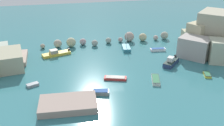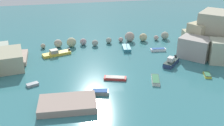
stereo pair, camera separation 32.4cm
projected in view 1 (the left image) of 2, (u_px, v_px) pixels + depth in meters
cove_water at (117, 77)px, 52.95m from camera, size 160.00×160.00×0.00m
cliff_headland_right at (217, 37)px, 64.82m from camera, size 23.36×21.18×9.81m
rock_breakwater at (110, 39)px, 71.47m from camera, size 35.72×3.90×2.71m
stone_dock at (68, 104)px, 42.85m from camera, size 9.73×6.25×1.19m
channel_buoy at (122, 46)px, 69.26m from camera, size 0.56×0.56×0.56m
moored_boat_0 at (126, 48)px, 67.26m from camera, size 2.45×4.63×4.67m
moored_boat_1 at (33, 85)px, 49.61m from camera, size 2.48×1.92×0.49m
moored_boat_2 at (101, 92)px, 46.83m from camera, size 3.36×2.20×0.73m
moored_boat_3 at (158, 50)px, 66.52m from camera, size 3.98×1.57×0.71m
moored_boat_4 at (56, 53)px, 63.67m from camera, size 7.10×3.95×1.51m
moored_boat_5 at (171, 62)px, 58.47m from camera, size 5.14×5.18×1.99m
moored_boat_6 at (156, 79)px, 51.45m from camera, size 2.71×4.62×0.59m
moored_boat_7 at (207, 74)px, 53.62m from camera, size 2.12×3.00×0.48m
moored_boat_8 at (115, 78)px, 52.14m from camera, size 4.71×2.86×0.54m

